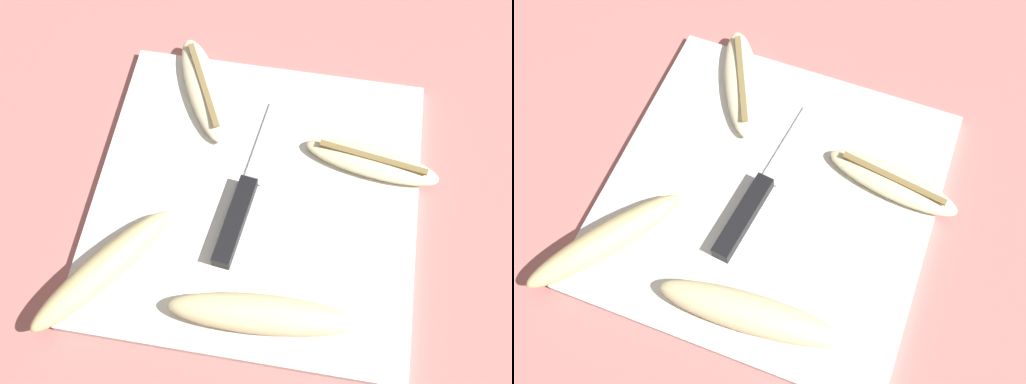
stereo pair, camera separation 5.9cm
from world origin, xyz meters
TOP-DOWN VIEW (x-y plane):
  - ground_plane at (0.00, 0.00)m, footprint 4.00×4.00m
  - cutting_board at (0.00, 0.00)m, footprint 0.37×0.37m
  - knife at (-0.01, -0.02)m, footprint 0.05×0.22m
  - banana_spotted_left at (-0.14, -0.12)m, footprint 0.13×0.17m
  - banana_soft_right at (0.03, -0.14)m, footprint 0.20×0.05m
  - banana_cream_curved at (0.13, 0.06)m, footprint 0.16×0.07m
  - banana_bright_far at (-0.09, 0.13)m, footprint 0.11×0.16m

SIDE VIEW (x-z plane):
  - ground_plane at x=0.00m, z-range 0.00..0.00m
  - cutting_board at x=0.00m, z-range 0.00..0.01m
  - knife at x=-0.01m, z-range 0.01..0.03m
  - banana_cream_curved at x=0.13m, z-range 0.01..0.03m
  - banana_bright_far at x=-0.09m, z-range 0.01..0.03m
  - banana_soft_right at x=0.03m, z-range 0.01..0.04m
  - banana_spotted_left at x=-0.14m, z-range 0.01..0.05m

